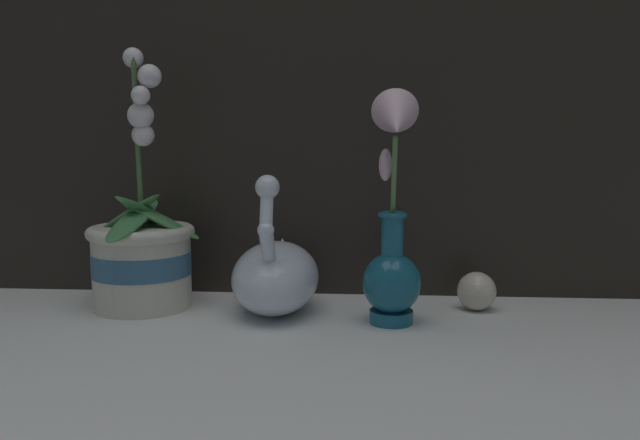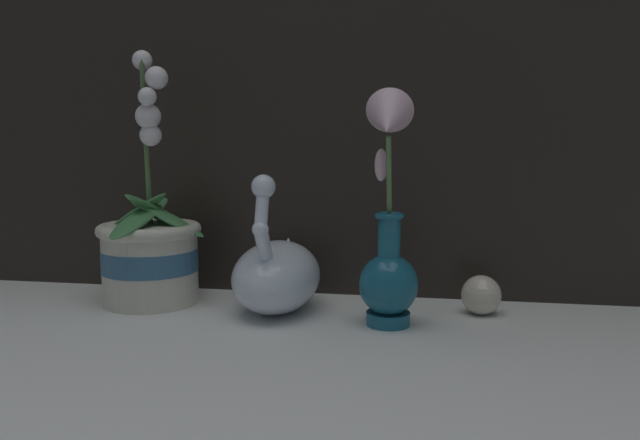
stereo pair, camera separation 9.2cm
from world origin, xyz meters
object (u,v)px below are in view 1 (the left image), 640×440
(glass_sphere, at_px, (477,291))
(swan_figurine, at_px, (276,274))
(blue_vase, at_px, (393,240))
(orchid_potted_plant, at_px, (142,252))

(glass_sphere, bearing_deg, swan_figurine, -174.43)
(swan_figurine, xyz_separation_m, glass_sphere, (0.31, 0.03, -0.03))
(blue_vase, bearing_deg, glass_sphere, 34.80)
(blue_vase, bearing_deg, orchid_potted_plant, 169.00)
(swan_figurine, distance_m, blue_vase, 0.19)
(swan_figurine, bearing_deg, orchid_potted_plant, 176.93)
(orchid_potted_plant, xyz_separation_m, glass_sphere, (0.52, 0.02, -0.06))
(blue_vase, distance_m, glass_sphere, 0.19)
(swan_figurine, bearing_deg, glass_sphere, 5.57)
(orchid_potted_plant, bearing_deg, blue_vase, -11.00)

